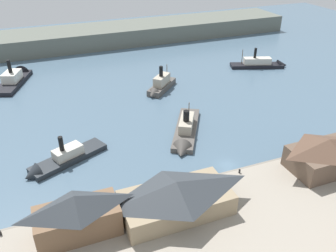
{
  "coord_description": "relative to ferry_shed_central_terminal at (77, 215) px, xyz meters",
  "views": [
    {
      "loc": [
        -38.05,
        -57.5,
        49.58
      ],
      "look_at": [
        -7.56,
        19.56,
        2.0
      ],
      "focal_mm": 37.06,
      "sensor_mm": 36.0,
      "label": 1
    }
  ],
  "objects": [
    {
      "name": "seawall_edge",
      "position": [
        36.37,
        5.94,
        -5.09
      ],
      "size": [
        110.0,
        0.8,
        1.0
      ],
      "primitive_type": "cube",
      "color": "gray",
      "rests_on": "ground"
    },
    {
      "name": "far_headland",
      "position": [
        36.37,
        119.54,
        -1.59
      ],
      "size": [
        180.0,
        24.0,
        8.0
      ],
      "primitive_type": "cube",
      "color": "#60665B",
      "rests_on": "ground"
    },
    {
      "name": "ground_plane",
      "position": [
        36.37,
        9.54,
        -5.59
      ],
      "size": [
        320.0,
        320.0,
        0.0
      ],
      "primitive_type": "plane",
      "color": "slate"
    },
    {
      "name": "ferry_shed_central_terminal",
      "position": [
        0.0,
        0.0,
        0.0
      ],
      "size": [
        15.02,
        7.46,
        8.65
      ],
      "color": "brown",
      "rests_on": "quay_promenade"
    },
    {
      "name": "ferry_mid_harbor",
      "position": [
        36.75,
        56.42,
        -3.69
      ],
      "size": [
        14.55,
        14.55,
        9.76
      ],
      "color": "#514C47",
      "rests_on": "ground"
    },
    {
      "name": "ferry_near_quay",
      "position": [
        -9.77,
        84.39,
        -4.16
      ],
      "size": [
        14.44,
        24.63,
        11.5
      ],
      "color": "black",
      "rests_on": "ground"
    },
    {
      "name": "ferry_departing_north",
      "position": [
        83.89,
        63.21,
        -4.25
      ],
      "size": [
        23.27,
        12.04,
        9.52
      ],
      "color": "black",
      "rests_on": "ground"
    },
    {
      "name": "ferry_moored_east",
      "position": [
        -1.16,
        24.43,
        -4.48
      ],
      "size": [
        21.09,
        13.0,
        8.98
      ],
      "color": "#23282D",
      "rests_on": "ground"
    },
    {
      "name": "ferry_shed_west_terminal",
      "position": [
        55.27,
        -0.88,
        -0.44
      ],
      "size": [
        16.02,
        10.38,
        7.79
      ],
      "color": "brown",
      "rests_on": "quay_promenade"
    },
    {
      "name": "ferry_approaching_west",
      "position": [
        32.15,
        24.96,
        -4.35
      ],
      "size": [
        17.12,
        24.17,
        8.89
      ],
      "color": "#514C47",
      "rests_on": "ground"
    },
    {
      "name": "mooring_post_east",
      "position": [
        36.55,
        4.57,
        -3.94
      ],
      "size": [
        0.44,
        0.44,
        0.9
      ],
      "primitive_type": "cylinder",
      "color": "black",
      "rests_on": "quay_promenade"
    },
    {
      "name": "quay_promenade",
      "position": [
        36.37,
        -12.46,
        -4.99
      ],
      "size": [
        110.0,
        36.0,
        1.2
      ],
      "primitive_type": "cube",
      "color": "#9E9384",
      "rests_on": "ground"
    },
    {
      "name": "ferry_shed_customs_shed",
      "position": [
        18.43,
        -1.37,
        -0.71
      ],
      "size": [
        21.62,
        11.0,
        7.23
      ],
      "color": "#998466",
      "rests_on": "quay_promenade"
    },
    {
      "name": "mooring_post_center_west",
      "position": [
        -13.46,
        4.71,
        -3.94
      ],
      "size": [
        0.44,
        0.44,
        0.9
      ],
      "primitive_type": "cylinder",
      "color": "black",
      "rests_on": "quay_promenade"
    }
  ]
}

